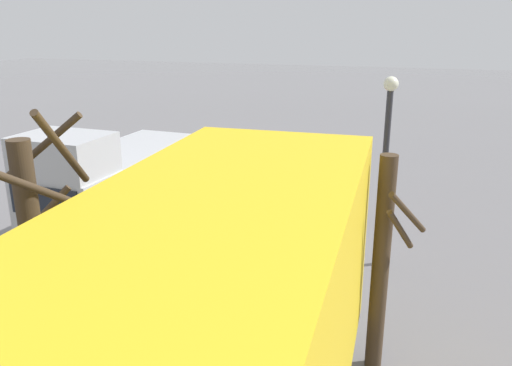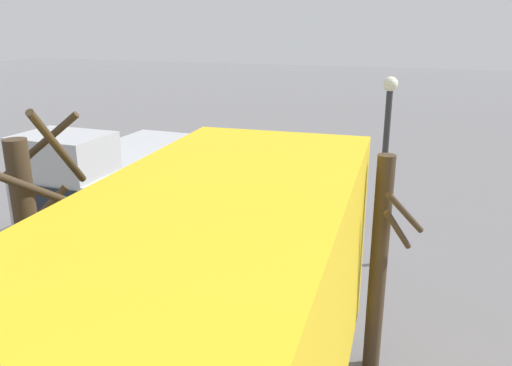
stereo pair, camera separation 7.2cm
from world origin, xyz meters
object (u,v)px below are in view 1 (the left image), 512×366
object	(u,v)px
hand_dolly_boxes	(247,185)
pedestrian_pink_side	(219,153)
pedestrian_black_side	(344,159)
bare_tree_near	(380,259)
cargo_van_parked_right	(115,179)
bare_tree_far	(41,287)
street_lamp	(385,154)
shopping_cart_vendor	(280,194)

from	to	relation	value
hand_dolly_boxes	pedestrian_pink_side	bearing A→B (deg)	-18.38
pedestrian_black_side	bare_tree_near	world-z (taller)	bare_tree_near
cargo_van_parked_right	bare_tree_far	bearing A→B (deg)	115.69
pedestrian_pink_side	street_lamp	bearing A→B (deg)	154.39
hand_dolly_boxes	pedestrian_black_side	size ratio (longest dim) A/B	0.71
cargo_van_parked_right	street_lamp	xyz separation A→B (m)	(-6.34, 0.37, 1.19)
hand_dolly_boxes	pedestrian_pink_side	xyz separation A→B (m)	(0.87, -0.29, 0.71)
pedestrian_pink_side	bare_tree_near	bearing A→B (deg)	129.37
shopping_cart_vendor	bare_tree_far	bearing A→B (deg)	85.08
hand_dolly_boxes	street_lamp	xyz separation A→B (m)	(-3.41, 1.76, 1.51)
street_lamp	bare_tree_far	bearing A→B (deg)	60.39
pedestrian_black_side	shopping_cart_vendor	bearing A→B (deg)	7.61
pedestrian_black_side	bare_tree_far	xyz separation A→B (m)	(2.24, 8.25, 0.46)
hand_dolly_boxes	bare_tree_near	size ratio (longest dim) A/B	0.47
bare_tree_far	street_lamp	world-z (taller)	bare_tree_far
pedestrian_black_side	street_lamp	bearing A→B (deg)	114.85
cargo_van_parked_right	shopping_cart_vendor	distance (m)	4.15
shopping_cart_vendor	cargo_van_parked_right	bearing A→B (deg)	25.94
cargo_van_parked_right	pedestrian_pink_side	world-z (taller)	cargo_van_parked_right
shopping_cart_vendor	pedestrian_black_side	size ratio (longest dim) A/B	0.49
shopping_cart_vendor	hand_dolly_boxes	bearing A→B (deg)	27.99
cargo_van_parked_right	shopping_cart_vendor	world-z (taller)	cargo_van_parked_right
cargo_van_parked_right	bare_tree_near	distance (m)	7.56
bare_tree_near	bare_tree_far	size ratio (longest dim) A/B	0.79
hand_dolly_boxes	bare_tree_far	size ratio (longest dim) A/B	0.37
hand_dolly_boxes	pedestrian_black_side	world-z (taller)	pedestrian_black_side
hand_dolly_boxes	bare_tree_near	xyz separation A→B (m)	(-3.60, 5.16, 0.86)
pedestrian_pink_side	pedestrian_black_side	size ratio (longest dim) A/B	1.00
cargo_van_parked_right	hand_dolly_boxes	distance (m)	3.26
cargo_van_parked_right	bare_tree_near	world-z (taller)	bare_tree_near
street_lamp	cargo_van_parked_right	bearing A→B (deg)	-3.34
shopping_cart_vendor	bare_tree_far	xyz separation A→B (m)	(0.69, 8.04, 1.46)
pedestrian_pink_side	bare_tree_near	size ratio (longest dim) A/B	0.66
pedestrian_pink_side	bare_tree_near	xyz separation A→B (m)	(-4.47, 5.45, 0.16)
bare_tree_near	shopping_cart_vendor	bearing A→B (deg)	-62.99
pedestrian_black_side	pedestrian_pink_side	bearing A→B (deg)	5.78
pedestrian_black_side	street_lamp	distance (m)	2.74
shopping_cart_vendor	street_lamp	bearing A→B (deg)	140.68
pedestrian_pink_side	bare_tree_far	distance (m)	8.00
shopping_cart_vendor	bare_tree_near	xyz separation A→B (m)	(-2.84, 5.57, 1.16)
shopping_cart_vendor	pedestrian_pink_side	xyz separation A→B (m)	(1.64, 0.12, 1.00)
bare_tree_near	street_lamp	bearing A→B (deg)	-86.76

